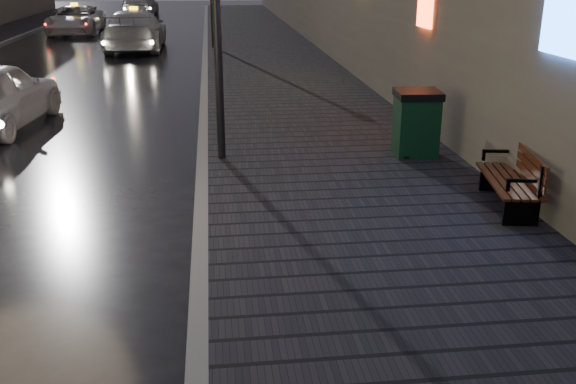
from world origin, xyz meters
The scene contains 8 objects.
ground centered at (0.00, 0.00, 0.00)m, with size 120.00×120.00×0.00m, color black.
sidewalk centered at (3.90, 21.00, 0.07)m, with size 4.60×58.00×0.15m, color black.
curb centered at (1.50, 21.00, 0.07)m, with size 0.20×58.00×0.15m, color slate.
bench centered at (5.91, 3.04, 0.58)m, with size 0.86×1.74×0.85m.
trash_bin centered at (5.34, 5.79, 0.75)m, with size 0.82×0.82×1.18m.
taxi_mid centered at (-1.37, 22.76, 0.81)m, with size 2.27×5.59×1.62m, color silver.
taxi_far centered at (-5.08, 29.78, 0.70)m, with size 2.33×5.05×1.40m, color #BBBBC2.
car_far centered at (-2.98, 41.91, 0.81)m, with size 1.92×4.77×1.63m, color #A09EA6.
Camera 1 is at (1.73, -5.11, 3.45)m, focal length 40.00 mm.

